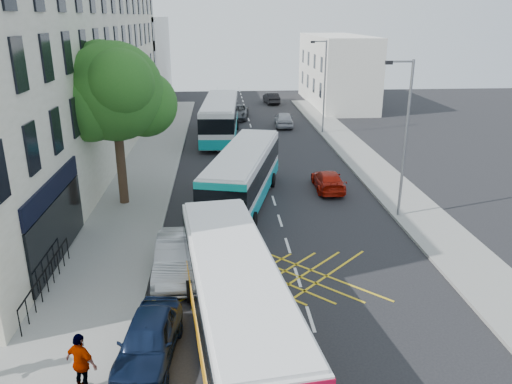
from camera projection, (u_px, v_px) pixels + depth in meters
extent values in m
plane|color=black|center=(329.00, 377.00, 14.77)|extent=(120.00, 120.00, 0.00)
cube|color=gray|center=(125.00, 203.00, 28.25)|extent=(5.00, 70.00, 0.15)
cube|color=gray|center=(400.00, 196.00, 29.37)|extent=(3.00, 70.00, 0.15)
cube|color=beige|center=(60.00, 71.00, 34.65)|extent=(8.00, 45.00, 13.00)
cube|color=black|center=(52.00, 189.00, 20.46)|extent=(0.12, 7.00, 0.90)
cube|color=black|center=(58.00, 229.00, 21.06)|extent=(0.12, 7.00, 2.60)
cube|color=silver|center=(132.00, 58.00, 63.83)|extent=(8.00, 20.00, 10.00)
cube|color=silver|center=(336.00, 70.00, 59.34)|extent=(6.00, 18.00, 8.00)
cylinder|color=#382619|center=(121.00, 165.00, 27.49)|extent=(0.50, 0.50, 4.40)
sphere|color=#1B5B1A|center=(114.00, 92.00, 26.16)|extent=(5.20, 5.20, 5.20)
sphere|color=#1B5B1A|center=(145.00, 104.00, 27.27)|extent=(3.60, 3.60, 3.60)
sphere|color=#1B5B1A|center=(90.00, 105.00, 25.71)|extent=(3.80, 3.80, 3.80)
sphere|color=#1B5B1A|center=(120.00, 83.00, 24.78)|extent=(3.40, 3.40, 3.40)
sphere|color=#1B5B1A|center=(101.00, 70.00, 26.80)|extent=(3.20, 3.20, 3.20)
cylinder|color=slate|center=(405.00, 141.00, 25.11)|extent=(0.14, 0.14, 8.00)
cylinder|color=slate|center=(401.00, 61.00, 23.77)|extent=(1.20, 0.10, 0.10)
cube|color=black|center=(389.00, 63.00, 23.74)|extent=(0.35, 0.15, 0.18)
cylinder|color=slate|center=(325.00, 87.00, 43.92)|extent=(0.14, 0.14, 8.00)
cylinder|color=slate|center=(320.00, 41.00, 42.57)|extent=(1.20, 0.10, 0.10)
cube|color=black|center=(313.00, 42.00, 42.55)|extent=(0.35, 0.15, 0.18)
cube|color=silver|center=(235.00, 301.00, 15.65)|extent=(3.84, 11.07, 2.61)
cube|color=silver|center=(235.00, 262.00, 15.20)|extent=(3.62, 10.83, 0.12)
cube|color=black|center=(235.00, 291.00, 15.53)|extent=(3.91, 11.14, 1.08)
cube|color=#FD9F15|center=(236.00, 326.00, 15.95)|extent=(3.90, 11.13, 0.74)
cylinder|color=black|center=(190.00, 291.00, 18.55)|extent=(0.39, 0.92, 0.89)
cylinder|color=black|center=(255.00, 284.00, 19.02)|extent=(0.39, 0.92, 0.89)
cube|color=silver|center=(243.00, 174.00, 28.11)|extent=(5.08, 11.15, 2.62)
cube|color=silver|center=(243.00, 151.00, 27.66)|extent=(4.83, 10.89, 0.12)
cube|color=black|center=(243.00, 168.00, 27.99)|extent=(5.15, 11.22, 1.09)
cube|color=#0D9DAA|center=(244.00, 190.00, 28.42)|extent=(5.14, 11.21, 0.74)
cube|color=#0DAA9E|center=(220.00, 208.00, 23.08)|extent=(2.46, 0.72, 2.47)
cube|color=#FF0C0C|center=(200.00, 221.00, 23.47)|extent=(0.26, 0.12, 0.25)
cube|color=#FF0C0C|center=(241.00, 224.00, 23.14)|extent=(0.26, 0.12, 0.25)
cylinder|color=black|center=(234.00, 178.00, 31.47)|extent=(0.49, 0.93, 0.89)
cylinder|color=black|center=(272.00, 180.00, 31.07)|extent=(0.49, 0.93, 0.89)
cylinder|color=black|center=(206.00, 217.00, 25.32)|extent=(0.49, 0.93, 0.89)
cylinder|color=black|center=(253.00, 220.00, 24.92)|extent=(0.49, 0.93, 0.89)
cube|color=silver|center=(220.00, 117.00, 43.24)|extent=(3.41, 12.02, 2.86)
cube|color=silver|center=(220.00, 100.00, 42.75)|extent=(3.18, 11.77, 0.13)
cube|color=black|center=(220.00, 113.00, 43.11)|extent=(3.47, 12.08, 1.19)
cube|color=#0C999A|center=(221.00, 129.00, 43.57)|extent=(3.46, 12.07, 0.81)
cube|color=silver|center=(216.00, 132.00, 37.66)|extent=(2.74, 0.26, 2.70)
cube|color=#FF0C0C|center=(202.00, 142.00, 37.89)|extent=(0.25, 0.07, 0.25)
cube|color=#FF0C0C|center=(231.00, 142.00, 37.92)|extent=(0.25, 0.07, 0.25)
cylinder|color=black|center=(208.00, 125.00, 46.72)|extent=(0.36, 0.99, 0.97)
cylinder|color=black|center=(237.00, 125.00, 46.75)|extent=(0.36, 0.99, 0.97)
cylinder|color=black|center=(201.00, 143.00, 39.90)|extent=(0.36, 0.99, 0.97)
cylinder|color=black|center=(235.00, 143.00, 39.93)|extent=(0.36, 0.99, 0.97)
imported|color=black|center=(149.00, 339.00, 15.34)|extent=(2.05, 4.26, 1.40)
imported|color=#AAADB2|center=(177.00, 257.00, 20.42)|extent=(1.68, 4.77, 1.57)
imported|color=#A51407|center=(328.00, 180.00, 30.53)|extent=(1.79, 4.14, 1.19)
imported|color=#44474D|center=(237.00, 112.00, 51.65)|extent=(2.90, 5.24, 1.39)
imported|color=#ACADB4|center=(284.00, 119.00, 47.96)|extent=(1.96, 4.28, 1.42)
imported|color=black|center=(271.00, 98.00, 60.67)|extent=(1.82, 4.17, 1.33)
imported|color=gray|center=(82.00, 363.00, 13.74)|extent=(1.15, 0.93, 1.83)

